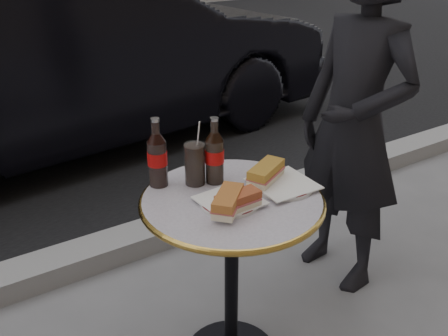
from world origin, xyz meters
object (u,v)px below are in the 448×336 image
plate_left (230,202)px  cola_bottle_right (215,150)px  pedestrian (354,126)px  plate_right (283,185)px  cola_glass (195,164)px  bistro_table (231,285)px  cola_bottle_left (157,152)px  parked_car (77,56)px

plate_left → cola_bottle_right: cola_bottle_right is taller
plate_left → pedestrian: (0.79, 0.22, 0.03)m
plate_left → plate_right: same height
cola_bottle_right → cola_glass: cola_bottle_right is taller
plate_right → pedestrian: (0.57, 0.22, 0.03)m
cola_glass → pedestrian: bearing=2.6°
bistro_table → cola_bottle_right: size_ratio=3.05×
cola_bottle_left → plate_right: bearing=-35.0°
cola_bottle_right → parked_car: parked_car is taller
cola_glass → cola_bottle_left: bearing=151.9°
cola_bottle_left → cola_glass: bearing=-28.1°
plate_right → pedestrian: pedestrian is taller
bistro_table → pedestrian: pedestrian is taller
parked_car → plate_right: bearing=172.1°
cola_glass → parked_car: 2.38m
pedestrian → bistro_table: bearing=-80.7°
bistro_table → pedestrian: 0.88m
bistro_table → plate_left: bearing=-133.9°
cola_glass → cola_bottle_right: bearing=-22.4°
bistro_table → cola_bottle_left: bearing=127.8°
parked_car → pedestrian: size_ratio=2.69×
plate_right → cola_bottle_left: size_ratio=0.85×
plate_right → cola_bottle_left: bearing=145.0°
bistro_table → plate_right: bearing=-10.3°
pedestrian → cola_glass: bearing=-92.1°
plate_left → cola_bottle_right: 0.20m
plate_right → cola_glass: bearing=142.2°
plate_right → cola_glass: (-0.24, 0.19, 0.07)m
cola_bottle_left → parked_car: size_ratio=0.06×
plate_right → cola_bottle_left: (-0.35, 0.25, 0.12)m
cola_bottle_right → parked_car: 2.40m
cola_glass → parked_car: (0.32, 2.36, -0.13)m
cola_bottle_right → parked_car: size_ratio=0.06×
plate_left → cola_bottle_left: cola_bottle_left is taller
plate_left → pedestrian: bearing=15.6°
cola_glass → pedestrian: size_ratio=0.10×
bistro_table → parked_car: bearing=83.8°
plate_left → parked_car: bearing=83.2°
bistro_table → cola_bottle_left: size_ratio=2.97×
cola_bottle_left → cola_glass: (0.11, -0.06, -0.05)m
cola_bottle_left → plate_left: bearing=-61.3°
plate_right → cola_bottle_right: (-0.18, 0.16, 0.11)m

